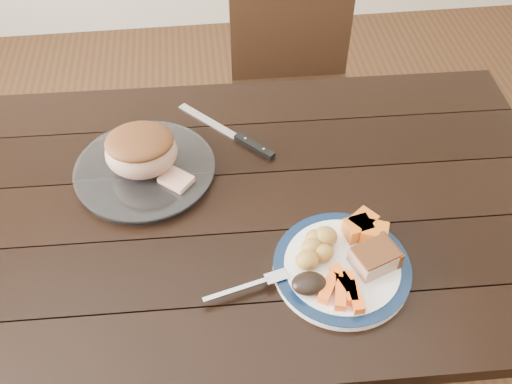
{
  "coord_description": "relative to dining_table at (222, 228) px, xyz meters",
  "views": [
    {
      "loc": [
        -0.02,
        -0.87,
        1.74
      ],
      "look_at": [
        0.08,
        -0.02,
        0.8
      ],
      "focal_mm": 40.0,
      "sensor_mm": 36.0,
      "label": 1
    }
  ],
  "objects": [
    {
      "name": "dinner_plate",
      "position": [
        0.24,
        -0.21,
        0.1
      ],
      "size": [
        0.29,
        0.29,
        0.02
      ],
      "primitive_type": "cylinder",
      "color": "white",
      "rests_on": "dining_table"
    },
    {
      "name": "pumpkin_wedges",
      "position": [
        0.3,
        -0.14,
        0.13
      ],
      "size": [
        0.1,
        0.1,
        0.04
      ],
      "color": "orange",
      "rests_on": "dinner_plate"
    },
    {
      "name": "fork",
      "position": [
        0.05,
        -0.24,
        0.11
      ],
      "size": [
        0.18,
        0.06,
        0.0
      ],
      "rotation": [
        0.0,
        0.0,
        0.25
      ],
      "color": "silver",
      "rests_on": "dinner_plate"
    },
    {
      "name": "ground",
      "position": [
        0.0,
        0.0,
        -0.66
      ],
      "size": [
        4.0,
        4.0,
        0.0
      ],
      "primitive_type": "plane",
      "color": "#472B16",
      "rests_on": "ground"
    },
    {
      "name": "dining_table",
      "position": [
        0.0,
        0.0,
        0.0
      ],
      "size": [
        1.63,
        0.95,
        0.75
      ],
      "rotation": [
        0.0,
        0.0,
        -0.03
      ],
      "color": "black",
      "rests_on": "ground"
    },
    {
      "name": "chair_far",
      "position": [
        0.3,
        0.74,
        -0.13
      ],
      "size": [
        0.43,
        0.44,
        0.93
      ],
      "rotation": [
        0.0,
        0.0,
        3.12
      ],
      "color": "black",
      "rests_on": "ground"
    },
    {
      "name": "carving_knife",
      "position": [
        0.07,
        0.2,
        0.1
      ],
      "size": [
        0.23,
        0.25,
        0.01
      ],
      "rotation": [
        0.0,
        0.0,
        -0.81
      ],
      "color": "silver",
      "rests_on": "dining_table"
    },
    {
      "name": "roasted_potatoes",
      "position": [
        0.19,
        -0.18,
        0.13
      ],
      "size": [
        0.1,
        0.1,
        0.04
      ],
      "color": "gold",
      "rests_on": "dinner_plate"
    },
    {
      "name": "pork_slice",
      "position": [
        0.3,
        -0.22,
        0.13
      ],
      "size": [
        0.1,
        0.09,
        0.04
      ],
      "primitive_type": "cube",
      "rotation": [
        0.0,
        0.0,
        0.36
      ],
      "color": "tan",
      "rests_on": "dinner_plate"
    },
    {
      "name": "roast_joint",
      "position": [
        -0.17,
        0.12,
        0.16
      ],
      "size": [
        0.17,
        0.15,
        0.11
      ],
      "primitive_type": "ellipsoid",
      "color": "tan",
      "rests_on": "serving_platter"
    },
    {
      "name": "plate_rim",
      "position": [
        0.24,
        -0.21,
        0.11
      ],
      "size": [
        0.29,
        0.29,
        0.02
      ],
      "primitive_type": "torus",
      "color": "#0A1B36",
      "rests_on": "dinner_plate"
    },
    {
      "name": "serving_platter",
      "position": [
        -0.17,
        0.12,
        0.1
      ],
      "size": [
        0.33,
        0.33,
        0.02
      ],
      "primitive_type": "cylinder",
      "color": "white",
      "rests_on": "dining_table"
    },
    {
      "name": "dark_mushroom",
      "position": [
        0.16,
        -0.26,
        0.13
      ],
      "size": [
        0.07,
        0.05,
        0.03
      ],
      "primitive_type": "ellipsoid",
      "color": "black",
      "rests_on": "dinner_plate"
    },
    {
      "name": "carrot_batons",
      "position": [
        0.22,
        -0.28,
        0.12
      ],
      "size": [
        0.09,
        0.11,
        0.02
      ],
      "color": "#FF6015",
      "rests_on": "dinner_plate"
    },
    {
      "name": "cut_slice",
      "position": [
        -0.1,
        0.06,
        0.12
      ],
      "size": [
        0.09,
        0.09,
        0.02
      ],
      "primitive_type": "cube",
      "rotation": [
        0.0,
        0.0,
        -0.71
      ],
      "color": "tan",
      "rests_on": "serving_platter"
    }
  ]
}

